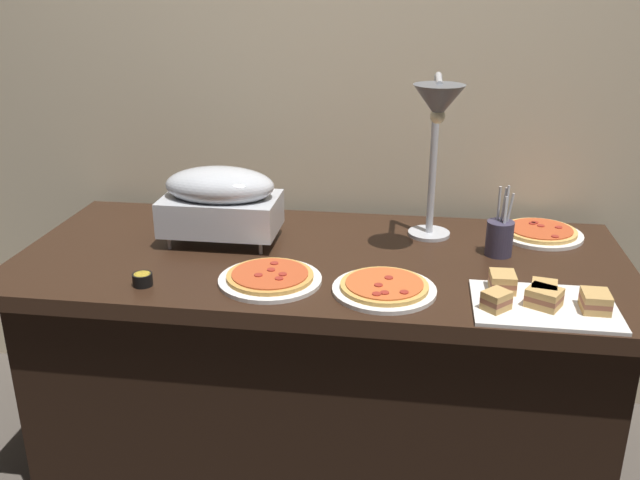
# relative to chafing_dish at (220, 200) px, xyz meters

# --- Properties ---
(ground_plane) EXTENTS (8.00, 8.00, 0.00)m
(ground_plane) POSITION_rel_chafing_dish_xyz_m (0.34, -0.07, -0.90)
(ground_plane) COLOR #4C443D
(back_wall) EXTENTS (4.40, 0.04, 2.40)m
(back_wall) POSITION_rel_chafing_dish_xyz_m (0.34, 0.43, 0.30)
(back_wall) COLOR #C6B593
(back_wall) RESTS_ON ground_plane
(buffet_table) EXTENTS (1.90, 0.84, 0.76)m
(buffet_table) POSITION_rel_chafing_dish_xyz_m (0.34, -0.07, -0.52)
(buffet_table) COLOR black
(buffet_table) RESTS_ON ground_plane
(chafing_dish) EXTENTS (0.37, 0.23, 0.25)m
(chafing_dish) POSITION_rel_chafing_dish_xyz_m (0.00, 0.00, 0.00)
(chafing_dish) COLOR #B7BABF
(chafing_dish) RESTS_ON buffet_table
(heat_lamp) EXTENTS (0.15, 0.34, 0.54)m
(heat_lamp) POSITION_rel_chafing_dish_xyz_m (0.67, -0.01, 0.28)
(heat_lamp) COLOR #B7BABF
(heat_lamp) RESTS_ON buffet_table
(pizza_plate_front) EXTENTS (0.29, 0.29, 0.03)m
(pizza_plate_front) POSITION_rel_chafing_dish_xyz_m (0.55, -0.31, -0.13)
(pizza_plate_front) COLOR white
(pizza_plate_front) RESTS_ON buffet_table
(pizza_plate_center) EXTENTS (0.28, 0.28, 0.03)m
(pizza_plate_center) POSITION_rel_chafing_dish_xyz_m (1.04, 0.20, -0.13)
(pizza_plate_center) COLOR white
(pizza_plate_center) RESTS_ON buffet_table
(pizza_plate_raised_stand) EXTENTS (0.30, 0.30, 0.03)m
(pizza_plate_raised_stand) POSITION_rel_chafing_dish_xyz_m (0.22, -0.29, -0.13)
(pizza_plate_raised_stand) COLOR white
(pizza_plate_raised_stand) RESTS_ON buffet_table
(sandwich_platter) EXTENTS (0.37, 0.27, 0.06)m
(sandwich_platter) POSITION_rel_chafing_dish_xyz_m (0.97, -0.35, -0.12)
(sandwich_platter) COLOR white
(sandwich_platter) RESTS_ON buffet_table
(sauce_cup_near) EXTENTS (0.06, 0.06, 0.04)m
(sauce_cup_near) POSITION_rel_chafing_dish_xyz_m (-0.13, -0.37, -0.12)
(sauce_cup_near) COLOR black
(sauce_cup_near) RESTS_ON buffet_table
(utensil_holder) EXTENTS (0.08, 0.08, 0.23)m
(utensil_holder) POSITION_rel_chafing_dish_xyz_m (0.89, 0.01, -0.08)
(utensil_holder) COLOR #383347
(utensil_holder) RESTS_ON buffet_table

